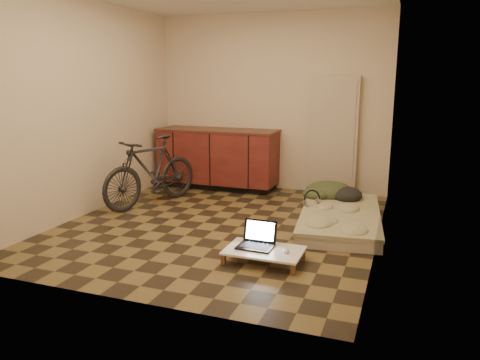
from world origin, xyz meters
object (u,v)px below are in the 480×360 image
(bicycle, at_px, (151,168))
(laptop, at_px, (257,241))
(futon, at_px, (340,218))
(lap_desk, at_px, (264,251))

(bicycle, distance_m, laptop, 2.34)
(futon, bearing_deg, lap_desk, -116.36)
(bicycle, xyz_separation_m, lap_desk, (2.00, -1.38, -0.40))
(lap_desk, relative_size, laptop, 2.15)
(futon, xyz_separation_m, laptop, (-0.59, -1.32, 0.09))
(lap_desk, bearing_deg, futon, 70.55)
(lap_desk, bearing_deg, laptop, 143.88)
(lap_desk, xyz_separation_m, laptop, (-0.09, 0.07, 0.06))
(futon, distance_m, laptop, 1.45)
(laptop, bearing_deg, futon, 67.08)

